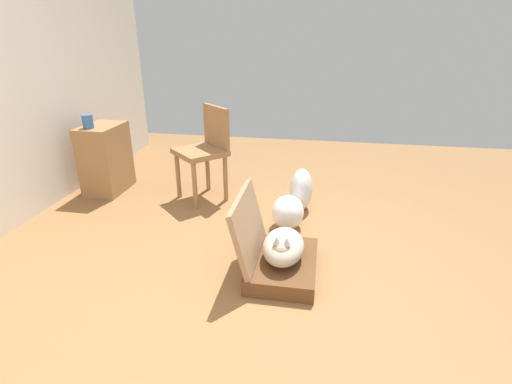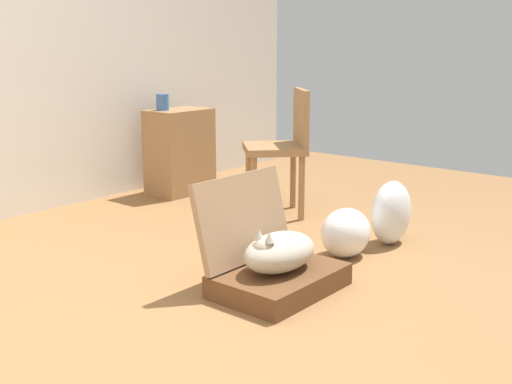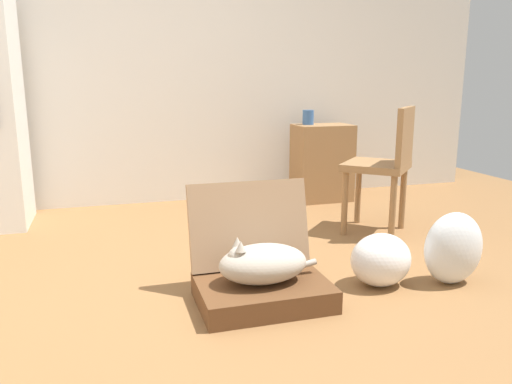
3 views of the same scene
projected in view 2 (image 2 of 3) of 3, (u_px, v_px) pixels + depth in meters
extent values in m
plane|color=olive|center=(225.00, 302.00, 3.06)|extent=(7.68, 7.68, 0.00)
cube|color=brown|center=(279.00, 280.00, 3.19)|extent=(0.64, 0.46, 0.11)
cube|color=#9B7756|center=(243.00, 218.00, 3.27)|extent=(0.64, 0.15, 0.45)
ellipsoid|color=#B2A899|center=(280.00, 252.00, 3.15)|extent=(0.44, 0.28, 0.19)
sphere|color=#B2A899|center=(264.00, 250.00, 3.05)|extent=(0.11, 0.11, 0.11)
cone|color=#B2A899|center=(270.00, 237.00, 3.02)|extent=(0.05, 0.05, 0.05)
cone|color=#B2A899|center=(259.00, 235.00, 3.06)|extent=(0.05, 0.05, 0.05)
cylinder|color=#B2A899|center=(296.00, 250.00, 3.34)|extent=(0.20, 0.03, 0.07)
ellipsoid|color=white|center=(346.00, 233.00, 3.69)|extent=(0.33, 0.27, 0.29)
ellipsoid|color=silver|center=(391.00, 213.00, 3.91)|extent=(0.34, 0.21, 0.40)
cube|color=olive|center=(180.00, 151.00, 5.23)|extent=(0.51, 0.34, 0.69)
cylinder|color=#38609E|center=(163.00, 102.00, 5.07)|extent=(0.10, 0.10, 0.13)
cylinder|color=olive|center=(249.00, 179.00, 4.73)|extent=(0.04, 0.04, 0.46)
cylinder|color=olive|center=(254.00, 189.00, 4.39)|extent=(0.04, 0.04, 0.46)
cylinder|color=olive|center=(293.00, 178.00, 4.77)|extent=(0.04, 0.04, 0.46)
cylinder|color=olive|center=(302.00, 188.00, 4.43)|extent=(0.04, 0.04, 0.46)
cube|color=olive|center=(274.00, 149.00, 4.52)|extent=(0.60, 0.60, 0.05)
cube|color=olive|center=(301.00, 117.00, 4.49)|extent=(0.31, 0.33, 0.39)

